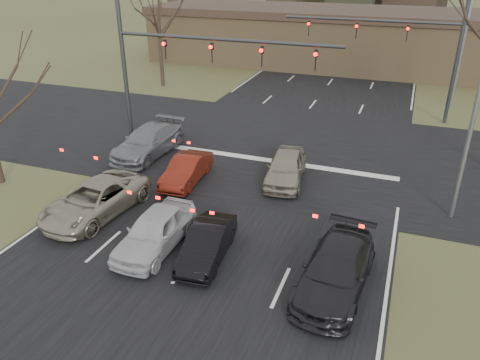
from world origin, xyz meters
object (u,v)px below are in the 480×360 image
object	(u,v)px
car_white_sedan	(155,231)
streetlight_right_far	(464,26)
mast_arm_near	(176,59)
car_charcoal_sedan	(336,270)
car_silver_ahead	(286,167)
car_grey_ahead	(148,141)
building	(367,39)
car_black_hatch	(207,243)
mast_arm_far	(411,42)
car_red_ahead	(187,170)
car_silver_suv	(95,199)
streetlight_right_near	(475,87)

from	to	relation	value
car_white_sedan	streetlight_right_far	bearing A→B (deg)	65.21
mast_arm_near	car_charcoal_sedan	bearing A→B (deg)	-42.05
car_white_sedan	car_silver_ahead	distance (m)	7.87
car_white_sedan	car_grey_ahead	size ratio (longest dim) A/B	0.82
building	car_silver_ahead	bearing A→B (deg)	-91.11
car_white_sedan	car_black_hatch	distance (m)	2.10
mast_arm_near	streetlight_right_far	world-z (taller)	streetlight_right_far
mast_arm_far	car_silver_ahead	bearing A→B (deg)	-111.27
mast_arm_near	car_red_ahead	world-z (taller)	mast_arm_near
car_silver_suv	car_red_ahead	distance (m)	4.74
building	car_red_ahead	distance (m)	29.33
car_black_hatch	car_silver_ahead	xyz separation A→B (m)	(0.98, 7.18, 0.12)
mast_arm_near	building	bearing A→B (deg)	73.87
car_silver_suv	car_charcoal_sedan	xyz separation A→B (m)	(10.39, -1.36, 0.00)
car_black_hatch	car_charcoal_sedan	size ratio (longest dim) A/B	0.75
car_red_ahead	car_charcoal_sedan	bearing A→B (deg)	-37.13
car_white_sedan	car_charcoal_sedan	xyz separation A→B (m)	(6.76, -0.05, -0.02)
car_silver_suv	car_red_ahead	bearing A→B (deg)	68.40
mast_arm_near	car_white_sedan	size ratio (longest dim) A/B	2.81
mast_arm_far	car_silver_ahead	xyz separation A→B (m)	(-4.71, -12.09, -4.28)
mast_arm_near	streetlight_right_near	bearing A→B (deg)	-12.05
car_charcoal_sedan	car_red_ahead	size ratio (longest dim) A/B	1.28
building	car_silver_suv	size ratio (longest dim) A/B	8.23
building	car_red_ahead	xyz separation A→B (m)	(-5.00, -28.83, -2.03)
building	car_black_hatch	size ratio (longest dim) A/B	11.37
streetlight_right_far	car_silver_ahead	bearing A→B (deg)	-115.99
mast_arm_near	car_silver_ahead	bearing A→B (deg)	-17.30
car_white_sedan	car_silver_ahead	world-z (taller)	car_white_sedan
car_white_sedan	car_charcoal_sedan	distance (m)	6.76
car_silver_suv	car_charcoal_sedan	bearing A→B (deg)	-1.10
building	mast_arm_far	distance (m)	15.75
streetlight_right_near	streetlight_right_far	bearing A→B (deg)	88.32
car_white_sedan	car_grey_ahead	xyz separation A→B (m)	(-4.90, 7.88, 0.03)
mast_arm_near	car_silver_suv	bearing A→B (deg)	-89.94
building	car_white_sedan	size ratio (longest dim) A/B	9.83
car_black_hatch	car_charcoal_sedan	world-z (taller)	car_charcoal_sedan
car_silver_suv	car_grey_ahead	xyz separation A→B (m)	(-1.28, 6.57, 0.05)
mast_arm_far	car_red_ahead	size ratio (longest dim) A/B	2.87
streetlight_right_far	car_silver_suv	bearing A→B (deg)	-123.45
building	car_black_hatch	world-z (taller)	building
car_silver_suv	car_black_hatch	world-z (taller)	car_silver_suv
car_silver_suv	car_red_ahead	size ratio (longest dim) A/B	1.33
car_silver_suv	car_silver_ahead	world-z (taller)	car_silver_ahead
mast_arm_far	car_silver_ahead	world-z (taller)	mast_arm_far
mast_arm_far	car_charcoal_sedan	world-z (taller)	mast_arm_far
streetlight_right_far	car_silver_suv	xyz separation A→B (m)	(-14.54, -22.01, -4.87)
car_charcoal_sedan	car_silver_ahead	world-z (taller)	car_silver_ahead
car_charcoal_sedan	streetlight_right_far	bearing A→B (deg)	84.29
mast_arm_near	streetlight_right_far	size ratio (longest dim) A/B	1.21
streetlight_right_near	car_charcoal_sedan	bearing A→B (deg)	-119.83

